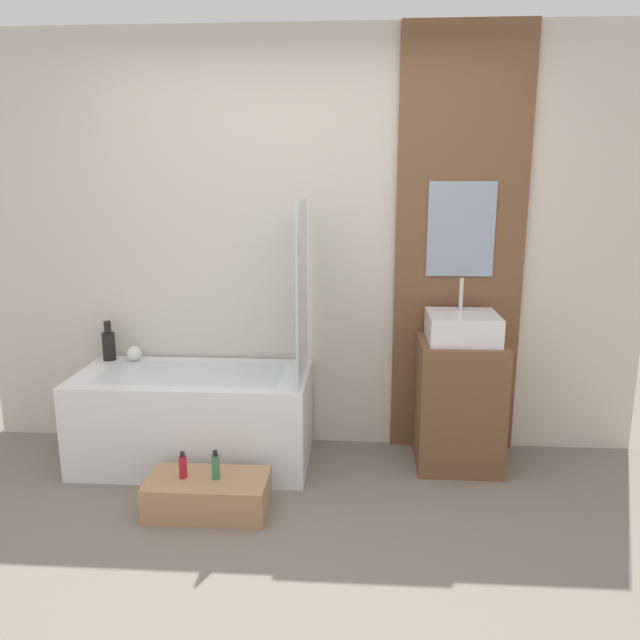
# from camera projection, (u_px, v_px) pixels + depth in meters

# --- Properties ---
(ground_plane) EXTENTS (12.00, 12.00, 0.00)m
(ground_plane) POSITION_uv_depth(u_px,v_px,m) (275.00, 588.00, 2.67)
(ground_plane) COLOR slate
(wall_tiled_back) EXTENTS (4.20, 0.06, 2.60)m
(wall_tiled_back) POSITION_uv_depth(u_px,v_px,m) (306.00, 246.00, 3.92)
(wall_tiled_back) COLOR beige
(wall_tiled_back) RESTS_ON ground_plane
(wall_wood_accent) EXTENTS (0.78, 0.04, 2.60)m
(wall_wood_accent) POSITION_uv_depth(u_px,v_px,m) (460.00, 247.00, 3.81)
(wall_wood_accent) COLOR brown
(wall_wood_accent) RESTS_ON ground_plane
(bathtub) EXTENTS (1.40, 0.67, 0.57)m
(bathtub) POSITION_uv_depth(u_px,v_px,m) (194.00, 417.00, 3.81)
(bathtub) COLOR white
(bathtub) RESTS_ON ground_plane
(glass_shower_screen) EXTENTS (0.01, 0.58, 1.03)m
(glass_shower_screen) POSITION_uv_depth(u_px,v_px,m) (302.00, 291.00, 3.57)
(glass_shower_screen) COLOR silver
(glass_shower_screen) RESTS_ON bathtub
(wooden_step_bench) EXTENTS (0.63, 0.34, 0.19)m
(wooden_step_bench) POSITION_uv_depth(u_px,v_px,m) (208.00, 494.00, 3.27)
(wooden_step_bench) COLOR #A87F56
(wooden_step_bench) RESTS_ON ground_plane
(vanity_cabinet) EXTENTS (0.49, 0.47, 0.78)m
(vanity_cabinet) POSITION_uv_depth(u_px,v_px,m) (458.00, 403.00, 3.76)
(vanity_cabinet) COLOR brown
(vanity_cabinet) RESTS_ON ground_plane
(sink) EXTENTS (0.41, 0.39, 0.36)m
(sink) POSITION_uv_depth(u_px,v_px,m) (462.00, 327.00, 3.66)
(sink) COLOR white
(sink) RESTS_ON vanity_cabinet
(vase_tall_dark) EXTENTS (0.08, 0.08, 0.26)m
(vase_tall_dark) POSITION_uv_depth(u_px,v_px,m) (109.00, 344.00, 4.00)
(vase_tall_dark) COLOR black
(vase_tall_dark) RESTS_ON bathtub
(vase_round_light) EXTENTS (0.10, 0.10, 0.10)m
(vase_round_light) POSITION_uv_depth(u_px,v_px,m) (134.00, 353.00, 4.00)
(vase_round_light) COLOR silver
(vase_round_light) RESTS_ON bathtub
(bottle_soap_primary) EXTENTS (0.04, 0.04, 0.14)m
(bottle_soap_primary) POSITION_uv_depth(u_px,v_px,m) (183.00, 466.00, 3.25)
(bottle_soap_primary) COLOR #B21928
(bottle_soap_primary) RESTS_ON wooden_step_bench
(bottle_soap_secondary) EXTENTS (0.04, 0.04, 0.16)m
(bottle_soap_secondary) POSITION_uv_depth(u_px,v_px,m) (216.00, 466.00, 3.23)
(bottle_soap_secondary) COLOR #38704C
(bottle_soap_secondary) RESTS_ON wooden_step_bench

